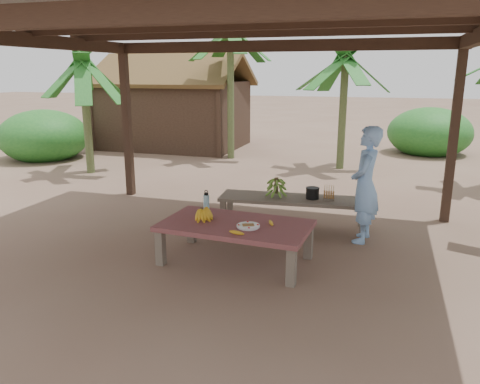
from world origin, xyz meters
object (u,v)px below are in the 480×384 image
(bench, at_px, (293,201))
(plate, at_px, (248,226))
(work_table, at_px, (236,228))
(water_flask, at_px, (206,202))
(cooking_pot, at_px, (313,193))
(ripe_banana_bunch, at_px, (202,213))
(woman, at_px, (365,185))

(bench, xyz_separation_m, plate, (-0.20, -1.69, 0.12))
(plate, bearing_deg, bench, 83.11)
(work_table, height_order, bench, work_table)
(water_flask, xyz_separation_m, cooking_pot, (1.22, 1.24, -0.09))
(plate, relative_size, cooking_pot, 1.44)
(ripe_banana_bunch, height_order, cooking_pot, ripe_banana_bunch)
(ripe_banana_bunch, xyz_separation_m, water_flask, (-0.07, 0.36, 0.04))
(plate, height_order, water_flask, water_flask)
(woman, bearing_deg, ripe_banana_bunch, -51.83)
(cooking_pot, relative_size, woman, 0.12)
(bench, relative_size, plate, 8.07)
(cooking_pot, bearing_deg, ripe_banana_bunch, -125.63)
(plate, xyz_separation_m, woman, (1.26, 1.35, 0.28))
(work_table, height_order, ripe_banana_bunch, ripe_banana_bunch)
(bench, relative_size, water_flask, 7.65)
(plate, xyz_separation_m, cooking_pot, (0.50, 1.71, 0.01))
(ripe_banana_bunch, distance_m, water_flask, 0.37)
(bench, bearing_deg, ripe_banana_bunch, -123.59)
(cooking_pot, xyz_separation_m, woman, (0.76, -0.36, 0.27))
(water_flask, xyz_separation_m, woman, (1.98, 0.87, 0.18))
(bench, distance_m, ripe_banana_bunch, 1.79)
(work_table, xyz_separation_m, ripe_banana_bunch, (-0.45, 0.01, 0.15))
(plate, distance_m, water_flask, 0.87)
(ripe_banana_bunch, relative_size, woman, 0.17)
(plate, bearing_deg, water_flask, 146.35)
(work_table, xyz_separation_m, plate, (0.19, -0.11, 0.08))
(work_table, relative_size, bench, 0.83)
(work_table, distance_m, water_flask, 0.67)
(plate, xyz_separation_m, water_flask, (-0.72, 0.48, 0.10))
(work_table, bearing_deg, bench, 79.24)
(water_flask, distance_m, cooking_pot, 1.74)
(bench, xyz_separation_m, cooking_pot, (0.29, 0.03, 0.14))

